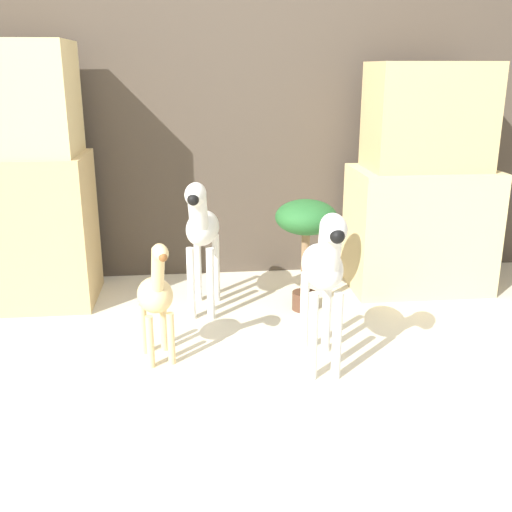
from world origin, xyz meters
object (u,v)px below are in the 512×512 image
Objects in this scene: zebra_right at (324,268)px; potted_palm_front at (306,225)px; zebra_left at (201,229)px; giraffe_figurine at (156,295)px.

potted_palm_front is (0.05, 0.66, 0.01)m from zebra_right.
zebra_left is at bearing 179.08° from potted_palm_front.
giraffe_figurine is (-0.68, 0.15, -0.15)m from zebra_right.
potted_palm_front is at bearing 34.52° from giraffe_figurine.
potted_palm_front is at bearing -0.92° from zebra_left.
potted_palm_front is (0.73, 0.50, 0.15)m from giraffe_figurine.
zebra_left is at bearing 125.66° from zebra_right.
zebra_left reaches higher than potted_palm_front.
zebra_left is 1.27× the size of giraffe_figurine.
potted_palm_front is at bearing 85.60° from zebra_right.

